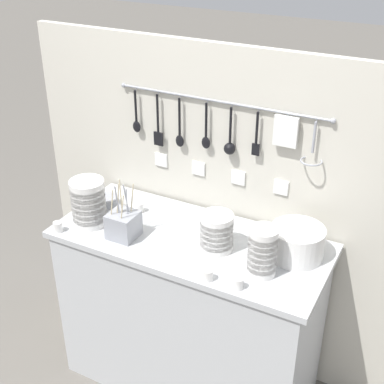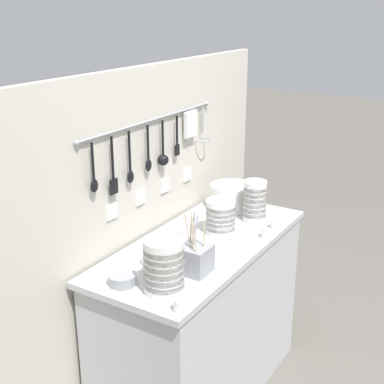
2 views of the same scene
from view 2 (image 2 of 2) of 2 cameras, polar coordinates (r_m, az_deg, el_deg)
counter at (r=2.84m, az=1.05°, el=-13.58°), size 1.29×0.56×0.90m
back_wall at (r=2.80m, az=-4.46°, el=-4.46°), size 2.09×0.11×1.73m
bowl_stack_wide_centre at (r=2.86m, az=6.71°, el=-0.94°), size 0.12×0.12×0.22m
bowl_stack_short_front at (r=2.69m, az=3.06°, el=-2.65°), size 0.15×0.15×0.18m
bowl_stack_nested_right at (r=2.15m, az=-3.02°, el=-7.89°), size 0.16×0.16×0.23m
plate_stack at (r=3.02m, az=4.20°, el=-0.49°), size 0.24×0.24×0.14m
steel_mixing_bowl at (r=2.27m, az=-7.44°, el=-9.20°), size 0.12×0.12×0.04m
cutlery_caddy at (r=2.32m, az=0.31°, el=-7.11°), size 0.13×0.13×0.28m
cup_edge_far at (r=2.41m, az=-4.91°, el=-7.18°), size 0.04×0.04×0.05m
cup_front_left at (r=2.07m, az=-1.42°, el=-11.98°), size 0.04×0.04×0.05m
cup_beside_plates at (r=2.34m, az=-4.75°, el=-8.00°), size 0.04×0.04×0.05m
cup_centre at (r=2.67m, az=-0.64°, el=-4.32°), size 0.04×0.04×0.05m
cup_by_caddy at (r=2.80m, az=8.78°, el=-3.37°), size 0.04×0.04×0.05m
cup_edge_near at (r=2.69m, az=7.82°, el=-4.35°), size 0.04×0.04×0.05m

